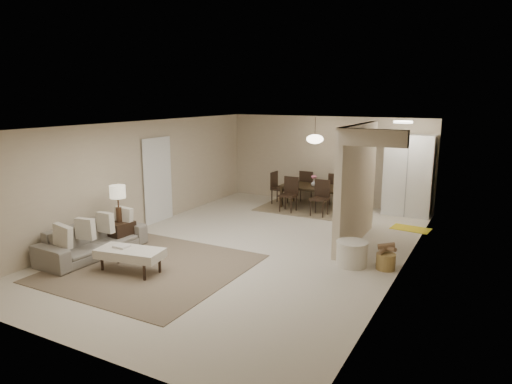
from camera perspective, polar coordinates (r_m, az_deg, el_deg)
The scene contains 22 objects.
floor at distance 9.56m, azimuth -0.53°, elevation -6.75°, with size 9.00×9.00×0.00m, color beige.
ceiling at distance 9.07m, azimuth -0.56°, elevation 8.38°, with size 9.00×9.00×0.00m, color white.
back_wall at distance 13.30m, azimuth 8.84°, elevation 3.95°, with size 6.00×6.00×0.00m, color #BDA98F.
left_wall at distance 10.97m, azimuth -14.42°, elevation 2.05°, with size 9.00×9.00×0.00m, color #BDA98F.
right_wall at distance 8.25m, azimuth 18.04°, elevation -1.35°, with size 9.00×9.00×0.00m, color #BDA98F.
partition at distance 9.71m, azimuth 12.43°, elevation 0.89°, with size 0.15×2.50×2.50m, color #BDA98F.
doorway at distance 11.43m, azimuth -12.23°, elevation 1.37°, with size 0.04×0.90×2.04m, color black.
pantry_cabinet at distance 12.42m, azimuth 18.54°, elevation 1.98°, with size 1.20×0.55×2.10m, color white.
flush_light at distance 11.34m, azimuth 17.91°, elevation 8.32°, with size 0.44×0.44×0.05m, color white.
living_rug at distance 8.59m, azimuth -12.97°, elevation -9.23°, with size 3.20×3.20×0.01m, color brown.
sofa at distance 9.47m, azimuth -19.71°, elevation -5.68°, with size 0.84×2.14×0.62m, color gray.
ottoman_bench at distance 8.40m, azimuth -15.47°, elevation -7.44°, with size 1.25×0.73×0.42m.
side_table at distance 9.88m, azimuth -16.61°, elevation -5.04°, with size 0.48×0.48×0.53m, color black.
table_lamp at distance 9.68m, azimuth -16.90°, elevation -0.36°, with size 0.32×0.32×0.76m.
round_pouf at distance 8.62m, azimuth 11.88°, elevation -7.54°, with size 0.58×0.58×0.45m, color beige.
wicker_basket at distance 8.61m, azimuth 15.91°, elevation -8.35°, with size 0.34×0.34×0.29m, color olive.
dining_rug at distance 12.80m, azimuth 7.15°, elevation -1.98°, with size 2.80×2.10×0.01m, color #7B6C4C.
dining_table at distance 12.73m, azimuth 7.18°, elevation -0.64°, with size 1.78×0.99×0.63m, color black.
dining_chairs at distance 12.70m, azimuth 7.20°, elevation 0.03°, with size 2.50×1.82×0.93m.
vase at distance 12.65m, azimuth 7.23°, elevation 1.11°, with size 0.16×0.16×0.16m, color silver.
yellow_mat at distance 11.34m, azimuth 18.79°, elevation -4.36°, with size 0.86×0.53×0.01m, color yellow.
pendant_light at distance 12.48m, azimuth 7.38°, elevation 6.58°, with size 0.46×0.46×0.71m.
Camera 1 is at (4.36, -7.94, 3.06)m, focal length 32.00 mm.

